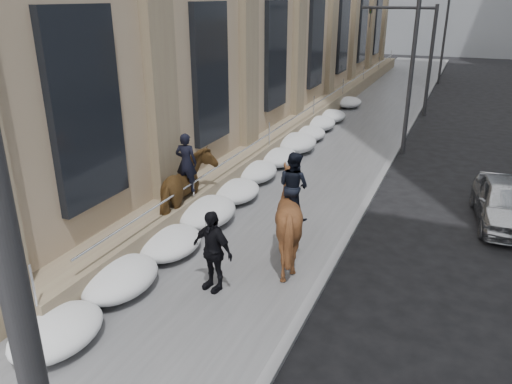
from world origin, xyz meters
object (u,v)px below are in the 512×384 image
at_px(mounted_horse_left, 188,189).
at_px(pedestrian, 212,251).
at_px(car_silver, 505,202).
at_px(mounted_horse_right, 289,215).

distance_m(mounted_horse_left, pedestrian, 3.60).
height_order(pedestrian, car_silver, pedestrian).
xyz_separation_m(mounted_horse_right, car_silver, (5.14, 4.78, -0.66)).
distance_m(mounted_horse_left, mounted_horse_right, 3.46).
xyz_separation_m(mounted_horse_right, pedestrian, (-1.10, -2.00, -0.25)).
relative_size(pedestrian, car_silver, 0.49).
bearing_deg(pedestrian, mounted_horse_left, 144.54).
relative_size(mounted_horse_right, car_silver, 0.70).
bearing_deg(mounted_horse_left, mounted_horse_right, 157.91).
relative_size(mounted_horse_left, pedestrian, 1.40).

